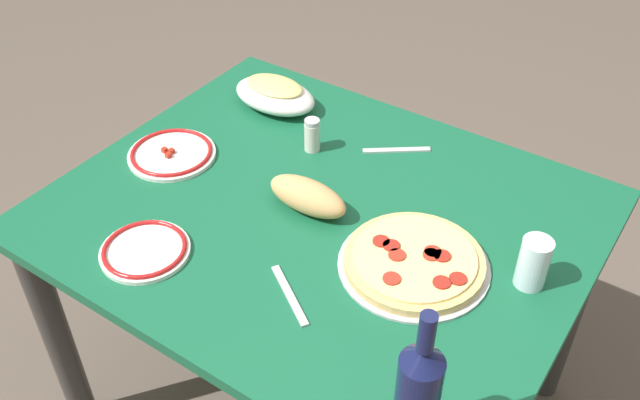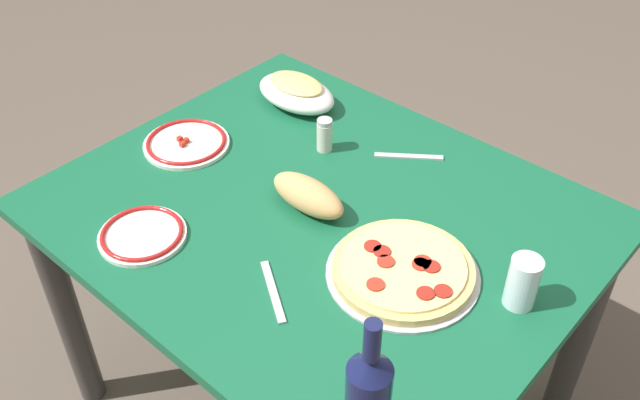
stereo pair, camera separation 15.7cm
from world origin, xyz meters
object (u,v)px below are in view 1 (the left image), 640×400
water_glass (533,263)px  side_plate_far (145,250)px  pepperoni_pizza (414,262)px  baked_pasta_dish (275,94)px  wine_bottle (417,396)px  bread_loaf (308,196)px  spice_shaker (312,135)px  side_plate_near (172,153)px  dining_table (320,250)px

water_glass → side_plate_far: (-0.70, -0.37, -0.05)m
pepperoni_pizza → baked_pasta_dish: 0.69m
baked_pasta_dish → wine_bottle: wine_bottle is taller
water_glass → bread_loaf: water_glass is taller
spice_shaker → pepperoni_pizza: bearing=-28.8°
pepperoni_pizza → water_glass: (0.21, 0.09, 0.04)m
baked_pasta_dish → water_glass: 0.86m
pepperoni_pizza → bread_loaf: bread_loaf is taller
wine_bottle → spice_shaker: wine_bottle is taller
pepperoni_pizza → side_plate_near: size_ratio=1.45×
side_plate_far → spice_shaker: size_ratio=2.19×
dining_table → wine_bottle: (0.45, -0.40, 0.25)m
dining_table → side_plate_near: (-0.42, -0.04, 0.13)m
baked_pasta_dish → dining_table: bearing=-40.3°
baked_pasta_dish → side_plate_near: bearing=-102.6°
pepperoni_pizza → bread_loaf: 0.29m
dining_table → side_plate_far: (-0.23, -0.32, 0.13)m
side_plate_near → spice_shaker: (0.27, 0.22, 0.03)m
side_plate_far → spice_shaker: spice_shaker is taller
side_plate_far → wine_bottle: bearing=-6.3°
side_plate_near → bread_loaf: size_ratio=1.10×
wine_bottle → water_glass: bearing=86.7°
water_glass → side_plate_far: 0.79m
wine_bottle → side_plate_near: bearing=157.4°
wine_bottle → side_plate_far: size_ratio=1.61×
bread_loaf → spice_shaker: 0.23m
pepperoni_pizza → side_plate_far: bearing=-149.9°
dining_table → side_plate_far: bearing=-125.1°
wine_bottle → water_glass: (0.03, 0.45, -0.07)m
baked_pasta_dish → side_plate_near: (-0.07, -0.33, -0.03)m
dining_table → side_plate_far: size_ratio=6.13×
wine_bottle → side_plate_near: size_ratio=1.41×
dining_table → bread_loaf: 0.16m
pepperoni_pizza → spice_shaker: spice_shaker is taller
bread_loaf → wine_bottle: bearing=-39.1°
baked_pasta_dish → spice_shaker: (0.20, -0.11, 0.00)m
pepperoni_pizza → wine_bottle: bearing=-62.3°
wine_bottle → side_plate_far: (-0.67, 0.07, -0.12)m
wine_bottle → side_plate_far: wine_bottle is taller
bread_loaf → dining_table: bearing=25.3°
wine_bottle → water_glass: size_ratio=2.74×
side_plate_far → bread_loaf: bread_loaf is taller
side_plate_near → side_plate_far: (0.19, -0.29, -0.00)m
dining_table → side_plate_far: side_plate_far is taller
wine_bottle → side_plate_near: wine_bottle is taller
water_glass → bread_loaf: (-0.50, -0.06, -0.02)m
pepperoni_pizza → wine_bottle: wine_bottle is taller
dining_table → pepperoni_pizza: pepperoni_pizza is taller
side_plate_near → spice_shaker: bearing=39.1°
spice_shaker → baked_pasta_dish: bearing=151.3°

